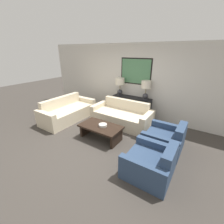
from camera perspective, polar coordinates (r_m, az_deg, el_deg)
name	(u,v)px	position (r m, az deg, el deg)	size (l,w,h in m)	color
ground_plane	(98,141)	(4.36, -5.33, -11.11)	(20.00, 20.00, 0.00)	#3D3833
back_wall	(136,81)	(5.73, 9.04, 11.43)	(8.21, 0.12, 2.65)	beige
console_table	(131,107)	(5.74, 7.34, 1.86)	(1.45, 0.38, 0.80)	black
table_lamp_left	(120,84)	(5.75, 3.06, 10.67)	(0.33, 0.33, 0.66)	#333338
table_lamp_right	(146,87)	(5.31, 12.84, 9.18)	(0.33, 0.33, 0.66)	#333338
couch_by_back_wall	(122,116)	(5.19, 3.71, -1.67)	(2.05, 0.91, 0.81)	beige
couch_by_side	(68,112)	(5.78, -16.45, 0.00)	(0.91, 2.05, 0.81)	beige
coffee_table	(101,129)	(4.34, -4.33, -6.49)	(1.21, 0.67, 0.41)	black
decorative_bowl	(103,125)	(4.25, -3.53, -5.01)	(0.23, 0.23, 0.06)	beige
armchair_near_back_wall	(165,140)	(4.16, 19.51, -9.96)	(0.92, 0.95, 0.75)	navy
armchair_near_camera	(151,163)	(3.33, 14.59, -18.45)	(0.92, 0.95, 0.75)	navy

